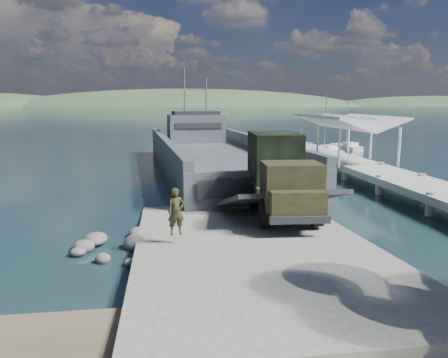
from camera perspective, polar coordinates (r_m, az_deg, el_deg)
ground at (r=19.98m, az=3.29°, el=-8.90°), size 1400.00×1400.00×0.00m
boat_ramp at (r=18.98m, az=3.90°, el=-9.15°), size 10.00×18.00×0.50m
shoreline_rocks at (r=20.25m, az=-14.70°, el=-8.97°), size 3.20×5.60×0.90m
distant_headlands at (r=581.05m, az=-2.78°, el=9.44°), size 1000.00×240.00×48.00m
pier at (r=41.18m, az=16.06°, el=2.87°), size 6.40×44.00×6.10m
landing_craft at (r=41.38m, az=-1.41°, el=2.33°), size 11.87×37.96×11.12m
military_truck at (r=24.19m, az=7.22°, el=0.73°), size 3.54×9.28×4.21m
soldier at (r=18.73m, az=-6.25°, el=-5.41°), size 0.83×0.64×2.02m
sailboat_near at (r=55.18m, az=13.05°, el=3.49°), size 2.85×6.35×7.47m
sailboat_far at (r=61.21m, az=15.71°, el=3.96°), size 2.58×5.67×6.67m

